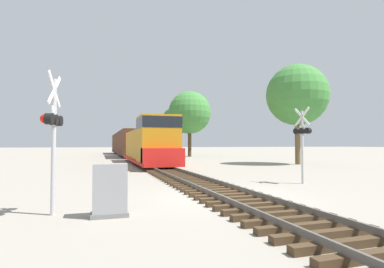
% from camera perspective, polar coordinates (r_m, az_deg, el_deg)
% --- Properties ---
extents(ground_plane, '(400.00, 400.00, 0.00)m').
position_cam_1_polar(ground_plane, '(11.29, 6.40, -11.80)').
color(ground_plane, gray).
extents(rail_track_bed, '(2.60, 160.00, 0.31)m').
position_cam_1_polar(rail_track_bed, '(11.27, 6.40, -11.12)').
color(rail_track_bed, '#42301E').
rests_on(rail_track_bed, ground).
extents(freight_train, '(3.02, 51.02, 4.17)m').
position_cam_1_polar(freight_train, '(46.60, -11.90, -1.85)').
color(freight_train, '#B77A14').
rests_on(freight_train, ground).
extents(crossing_signal_near, '(0.49, 1.01, 3.90)m').
position_cam_1_polar(crossing_signal_near, '(9.08, -25.01, 1.24)').
color(crossing_signal_near, '#B7B7BC').
rests_on(crossing_signal_near, ground).
extents(crossing_signal_far, '(0.48, 1.01, 3.75)m').
position_cam_1_polar(crossing_signal_far, '(15.73, 20.33, -0.23)').
color(crossing_signal_far, '#B7B7BC').
rests_on(crossing_signal_far, ground).
extents(relay_cabinet, '(0.97, 0.50, 1.41)m').
position_cam_1_polar(relay_cabinet, '(8.40, -15.38, -10.36)').
color(relay_cabinet, slate).
rests_on(relay_cabinet, ground).
extents(tree_far_right, '(5.94, 5.94, 9.73)m').
position_cam_1_polar(tree_far_right, '(31.15, 19.39, 6.99)').
color(tree_far_right, brown).
rests_on(tree_far_right, ground).
extents(tree_mid_background, '(6.78, 6.78, 10.41)m').
position_cam_1_polar(tree_mid_background, '(47.81, -0.44, 4.08)').
color(tree_mid_background, '#473521').
rests_on(tree_mid_background, ground).
extents(tree_deep_background, '(5.48, 5.48, 9.18)m').
position_cam_1_polar(tree_deep_background, '(58.21, -3.17, 2.41)').
color(tree_deep_background, brown).
rests_on(tree_deep_background, ground).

